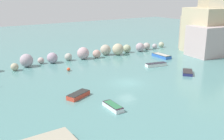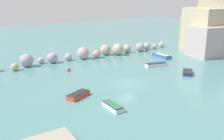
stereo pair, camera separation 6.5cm
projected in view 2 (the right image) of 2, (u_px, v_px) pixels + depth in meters
The scene contains 9 objects.
cove_water at pixel (127, 83), 38.67m from camera, with size 160.00×160.00×0.00m, color slate.
cliff_headland_right at pixel (217, 28), 59.29m from camera, with size 20.93×17.80×15.53m.
rock_breakwater at pixel (75, 55), 51.37m from camera, with size 44.99×3.86×2.44m.
channel_buoy at pixel (69, 69), 44.50m from camera, with size 0.60×0.60×0.60m, color #E04C28.
moored_boat_0 at pixel (78, 95), 33.35m from camera, with size 3.44×2.47×0.61m.
moored_boat_1 at pixel (162, 56), 53.85m from camera, with size 1.69×4.40×0.66m.
moored_boat_2 at pixel (113, 106), 30.03m from camera, with size 1.12×3.06×0.55m.
moored_boat_4 at pixel (188, 72), 42.93m from camera, with size 3.27×3.16×0.51m.
moored_boat_5 at pixel (156, 65), 47.43m from camera, with size 4.06×1.98×0.59m.
Camera 2 is at (-22.09, -29.19, 12.82)m, focal length 42.06 mm.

